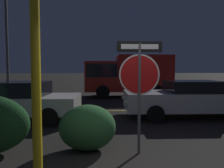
{
  "coord_description": "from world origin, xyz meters",
  "views": [
    {
      "loc": [
        -1.04,
        -3.15,
        1.75
      ],
      "look_at": [
        -0.3,
        4.33,
        1.28
      ],
      "focal_mm": 35.0,
      "sensor_mm": 36.0,
      "label": 1
    }
  ],
  "objects_px": {
    "stop_sign": "(139,75)",
    "passing_car_2": "(20,101)",
    "hedge_bush_2": "(87,127)",
    "street_lamp": "(6,22)",
    "passing_car_3": "(190,98)",
    "delivery_truck": "(127,74)",
    "yellow_pole_left": "(36,72)"
  },
  "relations": [
    {
      "from": "passing_car_2",
      "to": "delivery_truck",
      "type": "xyz_separation_m",
      "value": [
        4.87,
        6.48,
        0.81
      ]
    },
    {
      "from": "passing_car_3",
      "to": "street_lamp",
      "type": "distance_m",
      "value": 11.5
    },
    {
      "from": "stop_sign",
      "to": "yellow_pole_left",
      "type": "distance_m",
      "value": 2.13
    },
    {
      "from": "yellow_pole_left",
      "to": "passing_car_2",
      "type": "distance_m",
      "value": 4.98
    },
    {
      "from": "yellow_pole_left",
      "to": "street_lamp",
      "type": "xyz_separation_m",
      "value": [
        -4.29,
        10.78,
        2.98
      ]
    },
    {
      "from": "hedge_bush_2",
      "to": "passing_car_2",
      "type": "relative_size",
      "value": 0.29
    },
    {
      "from": "yellow_pole_left",
      "to": "passing_car_3",
      "type": "height_order",
      "value": "yellow_pole_left"
    },
    {
      "from": "yellow_pole_left",
      "to": "delivery_truck",
      "type": "xyz_separation_m",
      "value": [
        3.21,
        11.07,
        -0.22
      ]
    },
    {
      "from": "stop_sign",
      "to": "hedge_bush_2",
      "type": "relative_size",
      "value": 1.89
    },
    {
      "from": "hedge_bush_2",
      "to": "passing_car_3",
      "type": "relative_size",
      "value": 0.25
    },
    {
      "from": "yellow_pole_left",
      "to": "passing_car_3",
      "type": "distance_m",
      "value": 6.45
    },
    {
      "from": "street_lamp",
      "to": "passing_car_2",
      "type": "bearing_deg",
      "value": -67.01
    },
    {
      "from": "stop_sign",
      "to": "delivery_truck",
      "type": "xyz_separation_m",
      "value": [
        1.41,
        9.92,
        -0.16
      ]
    },
    {
      "from": "delivery_truck",
      "to": "street_lamp",
      "type": "distance_m",
      "value": 8.16
    },
    {
      "from": "stop_sign",
      "to": "passing_car_3",
      "type": "bearing_deg",
      "value": 53.16
    },
    {
      "from": "passing_car_2",
      "to": "stop_sign",
      "type": "bearing_deg",
      "value": -130.21
    },
    {
      "from": "passing_car_2",
      "to": "yellow_pole_left",
      "type": "bearing_deg",
      "value": -155.45
    },
    {
      "from": "passing_car_2",
      "to": "passing_car_3",
      "type": "height_order",
      "value": "passing_car_3"
    },
    {
      "from": "passing_car_2",
      "to": "street_lamp",
      "type": "relative_size",
      "value": 0.57
    },
    {
      "from": "passing_car_2",
      "to": "street_lamp",
      "type": "xyz_separation_m",
      "value": [
        -2.63,
        6.2,
        4.02
      ]
    },
    {
      "from": "passing_car_3",
      "to": "delivery_truck",
      "type": "height_order",
      "value": "delivery_truck"
    },
    {
      "from": "street_lamp",
      "to": "stop_sign",
      "type": "bearing_deg",
      "value": -57.7
    },
    {
      "from": "stop_sign",
      "to": "street_lamp",
      "type": "relative_size",
      "value": 0.31
    },
    {
      "from": "yellow_pole_left",
      "to": "passing_car_2",
      "type": "relative_size",
      "value": 0.8
    },
    {
      "from": "passing_car_2",
      "to": "delivery_truck",
      "type": "distance_m",
      "value": 8.15
    },
    {
      "from": "stop_sign",
      "to": "passing_car_2",
      "type": "relative_size",
      "value": 0.54
    },
    {
      "from": "delivery_truck",
      "to": "street_lamp",
      "type": "bearing_deg",
      "value": 94.17
    },
    {
      "from": "hedge_bush_2",
      "to": "delivery_truck",
      "type": "height_order",
      "value": "delivery_truck"
    },
    {
      "from": "yellow_pole_left",
      "to": "hedge_bush_2",
      "type": "bearing_deg",
      "value": 63.59
    },
    {
      "from": "hedge_bush_2",
      "to": "street_lamp",
      "type": "relative_size",
      "value": 0.16
    },
    {
      "from": "yellow_pole_left",
      "to": "passing_car_2",
      "type": "height_order",
      "value": "yellow_pole_left"
    },
    {
      "from": "passing_car_3",
      "to": "stop_sign",
      "type": "bearing_deg",
      "value": 145.31
    }
  ]
}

